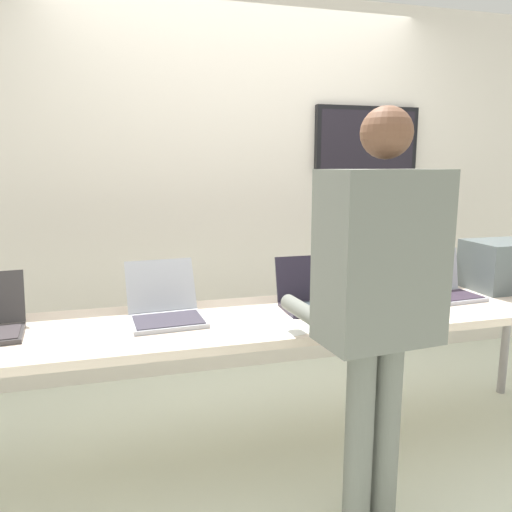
{
  "coord_description": "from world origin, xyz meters",
  "views": [
    {
      "loc": [
        -0.81,
        -2.21,
        1.46
      ],
      "look_at": [
        -0.15,
        0.17,
        1.01
      ],
      "focal_mm": 34.52,
      "sensor_mm": 36.0,
      "label": 1
    }
  ],
  "objects_px": {
    "equipment_box": "(505,265)",
    "person": "(378,289)",
    "workbench": "(294,322)",
    "laptop_station_1": "(165,307)",
    "laptop_station_2": "(316,296)",
    "laptop_station_3": "(443,286)"
  },
  "relations": [
    {
      "from": "workbench",
      "to": "person",
      "type": "relative_size",
      "value": 1.96
    },
    {
      "from": "workbench",
      "to": "equipment_box",
      "type": "xyz_separation_m",
      "value": [
        1.37,
        0.13,
        0.19
      ]
    },
    {
      "from": "laptop_station_1",
      "to": "person",
      "type": "xyz_separation_m",
      "value": [
        0.73,
        -0.7,
        0.21
      ]
    },
    {
      "from": "laptop_station_2",
      "to": "laptop_station_3",
      "type": "bearing_deg",
      "value": -0.33
    },
    {
      "from": "laptop_station_3",
      "to": "person",
      "type": "height_order",
      "value": "person"
    },
    {
      "from": "equipment_box",
      "to": "person",
      "type": "xyz_separation_m",
      "value": [
        -1.27,
        -0.75,
        0.13
      ]
    },
    {
      "from": "laptop_station_3",
      "to": "workbench",
      "type": "bearing_deg",
      "value": -175.31
    },
    {
      "from": "workbench",
      "to": "equipment_box",
      "type": "relative_size",
      "value": 7.59
    },
    {
      "from": "laptop_station_2",
      "to": "person",
      "type": "xyz_separation_m",
      "value": [
        -0.04,
        -0.7,
        0.21
      ]
    },
    {
      "from": "laptop_station_1",
      "to": "laptop_station_2",
      "type": "bearing_deg",
      "value": 0.04
    },
    {
      "from": "laptop_station_1",
      "to": "laptop_station_3",
      "type": "height_order",
      "value": "laptop_station_1"
    },
    {
      "from": "laptop_station_3",
      "to": "person",
      "type": "distance_m",
      "value": 1.08
    },
    {
      "from": "workbench",
      "to": "person",
      "type": "distance_m",
      "value": 0.7
    },
    {
      "from": "laptop_station_1",
      "to": "workbench",
      "type": "bearing_deg",
      "value": -7.09
    },
    {
      "from": "laptop_station_2",
      "to": "laptop_station_3",
      "type": "height_order",
      "value": "laptop_station_3"
    },
    {
      "from": "person",
      "to": "laptop_station_3",
      "type": "bearing_deg",
      "value": 40.88
    },
    {
      "from": "workbench",
      "to": "laptop_station_1",
      "type": "xyz_separation_m",
      "value": [
        -0.63,
        0.08,
        0.1
      ]
    },
    {
      "from": "laptop_station_2",
      "to": "laptop_station_3",
      "type": "xyz_separation_m",
      "value": [
        0.76,
        -0.0,
        0.0
      ]
    },
    {
      "from": "workbench",
      "to": "laptop_station_3",
      "type": "height_order",
      "value": "laptop_station_3"
    },
    {
      "from": "laptop_station_1",
      "to": "person",
      "type": "relative_size",
      "value": 0.25
    },
    {
      "from": "equipment_box",
      "to": "laptop_station_3",
      "type": "distance_m",
      "value": 0.47
    },
    {
      "from": "workbench",
      "to": "equipment_box",
      "type": "height_order",
      "value": "equipment_box"
    }
  ]
}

